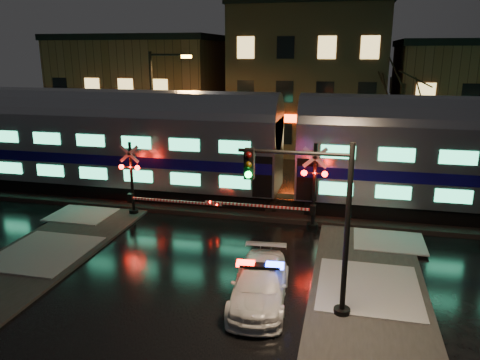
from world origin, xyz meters
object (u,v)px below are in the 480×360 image
at_px(police_car, 260,284).
at_px(crossing_signal_right, 306,195).
at_px(traffic_light, 318,227).
at_px(streetlight, 157,108).
at_px(crossing_signal_left, 138,187).

relative_size(police_car, crossing_signal_right, 0.78).
height_order(crossing_signal_right, traffic_light, traffic_light).
height_order(traffic_light, streetlight, streetlight).
distance_m(police_car, traffic_light, 2.99).
bearing_deg(traffic_light, police_car, 176.33).
bearing_deg(police_car, streetlight, 119.51).
bearing_deg(streetlight, crossing_signal_left, -76.08).
bearing_deg(streetlight, crossing_signal_right, -33.62).
bearing_deg(police_car, crossing_signal_right, 78.53).
xyz_separation_m(police_car, crossing_signal_left, (-7.58, 6.91, 0.92)).
distance_m(police_car, crossing_signal_left, 10.30).
height_order(crossing_signal_left, traffic_light, traffic_light).
height_order(police_car, streetlight, streetlight).
height_order(police_car, crossing_signal_right, crossing_signal_right).
distance_m(traffic_light, streetlight, 17.87).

